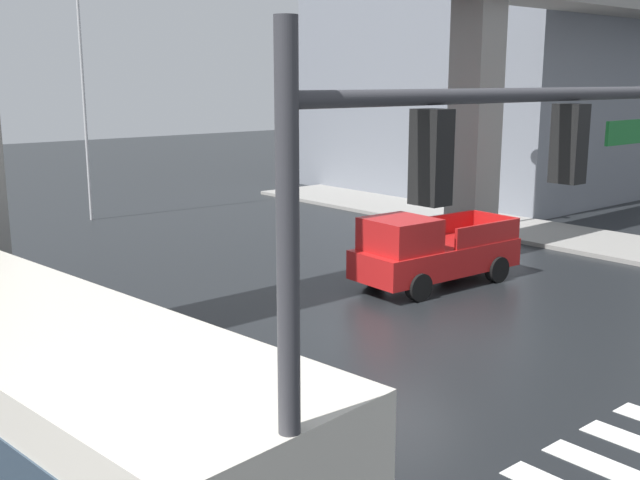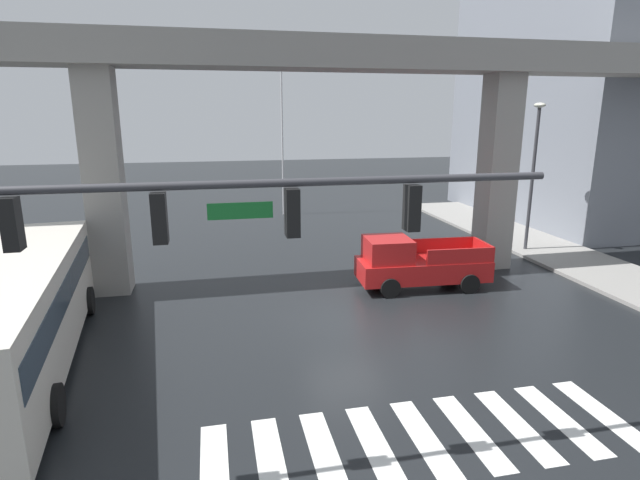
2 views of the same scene
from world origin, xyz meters
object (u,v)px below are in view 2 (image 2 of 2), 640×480
object	(u,v)px
pickup_truck	(415,264)
city_bus	(16,311)
street_lamp_mid_block	(534,160)
traffic_signal_mast	(152,243)
flagpole	(283,119)

from	to	relation	value
pickup_truck	city_bus	size ratio (longest dim) A/B	0.47
city_bus	street_lamp_mid_block	distance (m)	22.12
city_bus	traffic_signal_mast	size ratio (longest dim) A/B	1.01
street_lamp_mid_block	flagpole	distance (m)	16.10
flagpole	traffic_signal_mast	bearing A→B (deg)	-102.97
flagpole	street_lamp_mid_block	bearing A→B (deg)	-49.50
pickup_truck	city_bus	distance (m)	13.53
street_lamp_mid_block	flagpole	bearing A→B (deg)	130.50
traffic_signal_mast	street_lamp_mid_block	size ratio (longest dim) A/B	1.50
city_bus	traffic_signal_mast	distance (m)	7.37
street_lamp_mid_block	traffic_signal_mast	bearing A→B (deg)	-140.76
pickup_truck	street_lamp_mid_block	size ratio (longest dim) A/B	0.72
pickup_truck	city_bus	bearing A→B (deg)	-162.58
city_bus	flagpole	distance (m)	22.98
traffic_signal_mast	street_lamp_mid_block	bearing A→B (deg)	39.24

